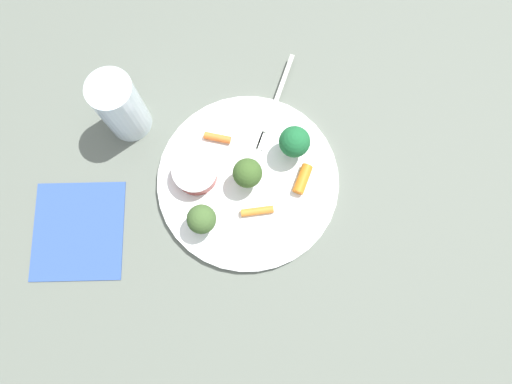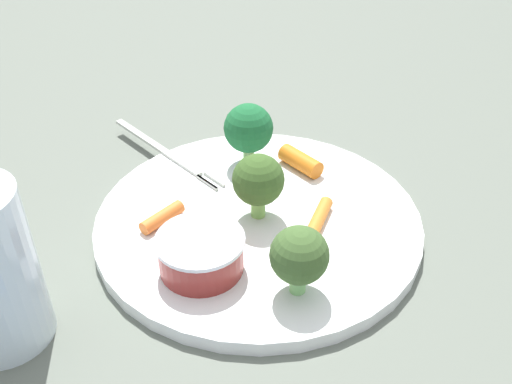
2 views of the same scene
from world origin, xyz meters
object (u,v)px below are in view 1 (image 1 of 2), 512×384
Objects in this scene: sauce_cup at (196,173)px; carrot_stick_0 at (217,138)px; broccoli_floret_2 at (294,142)px; drinking_glass at (121,107)px; fork at (275,103)px; plate at (248,181)px; carrot_stick_2 at (303,179)px; broccoli_floret_0 at (202,219)px; napkin at (78,231)px; broccoli_floret_1 at (250,172)px; carrot_stick_1 at (257,211)px.

carrot_stick_0 is (0.01, 0.06, -0.01)m from sauce_cup.
drinking_glass is at bearing -175.12° from broccoli_floret_2.
carrot_stick_0 is at bearing -130.07° from fork.
plate is 0.08m from carrot_stick_2.
broccoli_floret_0 is 0.90× the size of broccoli_floret_2.
sauce_cup reaches higher than carrot_stick_2.
drinking_glass is (-0.20, 0.04, 0.05)m from plate.
drinking_glass reaches higher than carrot_stick_0.
broccoli_floret_2 reaches higher than broccoli_floret_0.
carrot_stick_2 is at bearing 28.74° from napkin.
fork is at bearing 87.33° from plate.
broccoli_floret_1 is 0.13m from fork.
carrot_stick_0 is at bearing -172.79° from broccoli_floret_2.
plate is at bearing -132.10° from broccoli_floret_1.
broccoli_floret_1 is at bearing 61.67° from broccoli_floret_0.
sauce_cup is at bearing 116.35° from broccoli_floret_0.
broccoli_floret_0 is at bearing -117.76° from plate.
broccoli_floret_1 is 1.41× the size of carrot_stick_0.
broccoli_floret_2 is at bearing 50.73° from plate.
carrot_stick_2 is 0.30× the size of napkin.
sauce_cup is 0.45× the size of napkin.
broccoli_floret_2 is 0.33m from napkin.
plate is 1.86× the size of napkin.
broccoli_floret_1 is at bearing -129.13° from broccoli_floret_2.
carrot_stick_0 is 0.85× the size of carrot_stick_1.
plate is 4.13× the size of sauce_cup.
drinking_glass is 0.19m from napkin.
broccoli_floret_0 is at bearing -123.20° from broccoli_floret_2.
carrot_stick_2 is at bearing -4.12° from drinking_glass.
napkin is at bearing -129.49° from carrot_stick_0.
broccoli_floret_1 is 0.06m from carrot_stick_1.
carrot_stick_0 reaches higher than fork.
sauce_cup is 0.14m from drinking_glass.
broccoli_floret_0 is 0.08m from carrot_stick_1.
carrot_stick_2 is 0.28m from drinking_glass.
drinking_glass is (-0.20, 0.04, 0.01)m from broccoli_floret_1.
carrot_stick_1 is at bearing -57.99° from plate.
carrot_stick_0 is at bearing 98.72° from broccoli_floret_0.
broccoli_floret_1 is 0.49× the size of drinking_glass.
plate is 4.52× the size of broccoli_floret_2.
fork is at bearing 88.42° from broccoli_floret_1.
plate is 6.17× the size of carrot_stick_2.
carrot_stick_0 is at bearing 2.97° from drinking_glass.
drinking_glass is at bearing 84.85° from napkin.
carrot_stick_0 is at bearing 144.67° from broccoli_floret_1.
carrot_stick_1 is 0.41× the size of drinking_glass.
napkin is (-0.22, -0.26, -0.01)m from fork.
broccoli_floret_0 is 0.21m from fork.
broccoli_floret_0 is at bearing 19.01° from napkin.
carrot_stick_2 is (0.08, 0.02, 0.01)m from plate.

